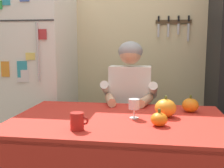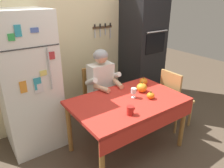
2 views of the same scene
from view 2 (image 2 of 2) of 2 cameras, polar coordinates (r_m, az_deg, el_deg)
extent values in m
plane|color=brown|center=(3.00, 5.08, -17.60)|extent=(10.00, 10.00, 0.00)
cube|color=beige|center=(3.49, -8.20, 12.11)|extent=(3.70, 0.10, 2.60)
cube|color=#4C3823|center=(3.59, -2.59, 15.02)|extent=(0.36, 0.02, 0.04)
cube|color=silver|center=(3.52, -4.59, 13.35)|extent=(0.02, 0.01, 0.14)
cube|color=black|center=(3.50, -4.64, 15.26)|extent=(0.02, 0.01, 0.06)
cube|color=silver|center=(3.57, -3.18, 13.55)|extent=(0.02, 0.01, 0.13)
cube|color=black|center=(3.55, -3.21, 15.41)|extent=(0.02, 0.01, 0.06)
cube|color=silver|center=(3.62, -1.81, 13.90)|extent=(0.02, 0.01, 0.11)
cube|color=black|center=(3.61, -1.81, 15.55)|extent=(0.02, 0.01, 0.06)
cube|color=silver|center=(3.68, -0.47, 13.53)|extent=(0.02, 0.01, 0.18)
cube|color=black|center=(3.66, -0.46, 15.67)|extent=(0.02, 0.01, 0.06)
cube|color=white|center=(2.92, -21.68, 0.24)|extent=(0.68, 0.68, 1.80)
cylinder|color=silver|center=(2.55, -16.35, 3.82)|extent=(0.02, 0.02, 0.50)
cube|color=#333335|center=(2.44, -21.34, 8.97)|extent=(0.67, 0.01, 0.01)
cube|color=teal|center=(2.57, -19.32, 0.05)|extent=(0.09, 0.02, 0.14)
cube|color=#E5D666|center=(2.55, -17.94, 2.82)|extent=(0.08, 0.02, 0.06)
cube|color=green|center=(2.38, -25.43, 11.27)|extent=(0.06, 0.01, 0.07)
cube|color=silver|center=(2.59, -19.08, -1.12)|extent=(0.11, 0.02, 0.11)
cube|color=#B73338|center=(2.53, -16.06, 7.33)|extent=(0.08, 0.02, 0.09)
cube|color=#4C66B7|center=(2.43, -20.08, 13.44)|extent=(0.09, 0.01, 0.05)
cube|color=orange|center=(2.54, -22.73, -0.76)|extent=(0.07, 0.01, 0.14)
cube|color=teal|center=(2.39, -23.95, 12.91)|extent=(0.07, 0.01, 0.12)
cube|color=black|center=(3.83, 8.08, 9.27)|extent=(0.60, 0.60, 2.10)
cube|color=black|center=(3.59, 11.56, 10.56)|extent=(0.42, 0.01, 0.32)
cylinder|color=silver|center=(3.54, 12.13, 13.63)|extent=(0.45, 0.02, 0.02)
cylinder|color=#9E6B33|center=(2.31, -2.68, -20.91)|extent=(0.06, 0.06, 0.70)
cylinder|color=#9E6B33|center=(2.85, -11.40, -11.61)|extent=(0.06, 0.06, 0.70)
cylinder|color=#9E6B33|center=(3.03, 18.41, -10.11)|extent=(0.06, 0.06, 0.70)
cylinder|color=#9E6B33|center=(3.47, 8.19, -4.68)|extent=(0.06, 0.06, 0.70)
cube|color=red|center=(2.66, 4.24, -4.59)|extent=(1.40, 0.90, 0.04)
cube|color=red|center=(2.43, 10.91, -10.59)|extent=(1.40, 0.01, 0.20)
cube|color=#9E6B33|center=(3.30, -3.30, -4.40)|extent=(0.40, 0.40, 0.04)
cube|color=#9E6B33|center=(3.33, -5.06, 0.73)|extent=(0.36, 0.04, 0.48)
cylinder|color=#9E6B33|center=(3.21, -4.17, -9.92)|extent=(0.04, 0.04, 0.41)
cylinder|color=#9E6B33|center=(3.46, -7.13, -7.37)|extent=(0.04, 0.04, 0.41)
cylinder|color=#9E6B33|center=(3.37, 0.82, -8.12)|extent=(0.04, 0.04, 0.41)
cylinder|color=#9E6B33|center=(3.61, -2.38, -5.83)|extent=(0.04, 0.04, 0.41)
cube|color=#38384C|center=(3.19, -0.94, -13.75)|extent=(0.10, 0.22, 0.08)
cube|color=#38384C|center=(3.28, 2.01, -12.53)|extent=(0.10, 0.22, 0.08)
cylinder|color=#38384C|center=(3.12, -1.60, -10.41)|extent=(0.09, 0.09, 0.38)
cylinder|color=#38384C|center=(3.22, 1.40, -9.28)|extent=(0.09, 0.09, 0.38)
cube|color=#38384C|center=(3.10, -3.16, -4.84)|extent=(0.12, 0.40, 0.11)
cube|color=#38384C|center=(3.19, -0.42, -3.97)|extent=(0.12, 0.40, 0.11)
cube|color=white|center=(3.11, -3.06, 1.17)|extent=(0.36, 0.20, 0.48)
cylinder|color=white|center=(2.95, -5.62, 0.64)|extent=(0.07, 0.26, 0.18)
cylinder|color=white|center=(3.15, 0.68, 2.25)|extent=(0.07, 0.26, 0.18)
cylinder|color=#D8A884|center=(2.87, -2.83, -1.17)|extent=(0.13, 0.27, 0.07)
cylinder|color=#D8A884|center=(3.01, 1.65, 0.09)|extent=(0.13, 0.27, 0.07)
sphere|color=#D8A884|center=(2.99, -2.99, 7.30)|extent=(0.19, 0.19, 0.19)
ellipsoid|color=#99999E|center=(2.99, -3.10, 7.71)|extent=(0.21, 0.21, 0.17)
cube|color=tan|center=(3.44, 16.82, -4.23)|extent=(0.40, 0.40, 0.04)
cube|color=tan|center=(3.20, 15.33, -1.02)|extent=(0.04, 0.36, 0.48)
cylinder|color=tan|center=(3.58, 20.25, -7.64)|extent=(0.04, 0.04, 0.41)
cylinder|color=tan|center=(3.34, 16.81, -9.55)|extent=(0.04, 0.04, 0.41)
cylinder|color=tan|center=(3.75, 16.05, -5.62)|extent=(0.04, 0.04, 0.41)
cylinder|color=tan|center=(3.52, 12.50, -7.26)|extent=(0.04, 0.04, 0.41)
cylinder|color=#B2231E|center=(2.32, 4.91, -7.10)|extent=(0.08, 0.08, 0.10)
torus|color=#B2231E|center=(2.34, 5.71, -6.68)|extent=(0.05, 0.01, 0.05)
cylinder|color=white|center=(2.70, 5.77, -3.57)|extent=(0.06, 0.06, 0.01)
cylinder|color=white|center=(2.69, 5.79, -2.97)|extent=(0.01, 0.01, 0.06)
cylinder|color=white|center=(2.66, 5.84, -1.79)|extent=(0.07, 0.07, 0.07)
ellipsoid|color=orange|center=(2.69, 10.34, -3.07)|extent=(0.10, 0.10, 0.08)
cylinder|color=#4C6023|center=(2.67, 10.42, -2.09)|extent=(0.02, 0.02, 0.02)
ellipsoid|color=orange|center=(3.08, 8.44, 0.65)|extent=(0.12, 0.12, 0.10)
cylinder|color=#4C6023|center=(3.06, 8.50, 1.70)|extent=(0.02, 0.02, 0.02)
ellipsoid|color=orange|center=(2.85, 8.00, -0.96)|extent=(0.14, 0.14, 0.12)
cylinder|color=#4C6023|center=(2.82, 8.08, 0.36)|extent=(0.02, 0.02, 0.02)
camera|label=1|loc=(1.88, 47.07, -8.02)|focal=43.76mm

